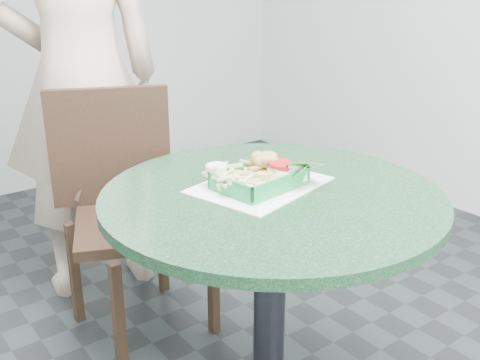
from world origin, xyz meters
TOP-DOWN VIEW (x-y plane):
  - cafe_table at (0.00, 0.00)m, footprint 0.94×0.94m
  - dining_chair at (-0.07, 0.77)m, footprint 0.46×0.46m
  - diner_person at (-0.07, 1.12)m, footprint 0.94×0.70m
  - placemat at (0.00, 0.06)m, footprint 0.42×0.35m
  - food_basket at (-0.01, 0.05)m, footprint 0.23×0.17m
  - crab_sandwich at (0.05, 0.08)m, footprint 0.13×0.13m
  - fries_pile at (-0.08, 0.08)m, footprint 0.12×0.13m
  - sauce_ramekin at (-0.09, 0.13)m, footprint 0.06×0.06m
  - garnish_cup at (0.07, 0.01)m, footprint 0.13×0.12m

SIDE VIEW (x-z plane):
  - dining_chair at x=-0.07m, z-range 0.07..1.00m
  - cafe_table at x=0.00m, z-range 0.21..0.96m
  - placemat at x=0.00m, z-range 0.75..0.75m
  - food_basket at x=-0.01m, z-range 0.74..0.79m
  - fries_pile at x=-0.08m, z-range 0.77..0.81m
  - garnish_cup at x=0.07m, z-range 0.77..0.82m
  - crab_sandwich at x=0.05m, z-range 0.76..0.84m
  - sauce_ramekin at x=-0.09m, z-range 0.78..0.82m
  - diner_person at x=-0.07m, z-range 0.00..2.33m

